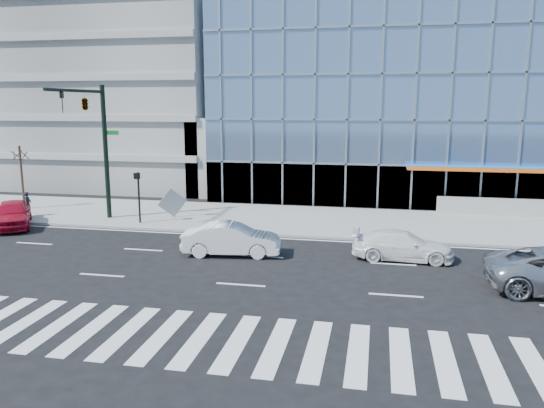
% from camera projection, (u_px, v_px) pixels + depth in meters
% --- Properties ---
extents(ground, '(160.00, 160.00, 0.00)m').
position_uv_depth(ground, '(262.00, 257.00, 24.84)').
color(ground, black).
rests_on(ground, ground).
extents(sidewalk, '(120.00, 8.00, 0.15)m').
position_uv_depth(sidewalk, '(290.00, 219.00, 32.53)').
color(sidewalk, gray).
rests_on(sidewalk, ground).
extents(theatre_building, '(42.00, 26.00, 15.00)m').
position_uv_depth(theatre_building, '(485.00, 98.00, 45.76)').
color(theatre_building, '#6785AB').
rests_on(theatre_building, ground).
extents(parking_garage, '(24.00, 24.00, 20.00)m').
position_uv_depth(parking_garage, '(120.00, 73.00, 51.89)').
color(parking_garage, gray).
rests_on(parking_garage, ground).
extents(ramp_block, '(6.00, 8.00, 6.00)m').
position_uv_depth(ramp_block, '(238.00, 155.00, 42.78)').
color(ramp_block, gray).
rests_on(ramp_block, ground).
extents(tower_backdrop, '(14.00, 14.00, 48.00)m').
position_uv_depth(tower_backdrop, '(181.00, 6.00, 93.60)').
color(tower_backdrop, gray).
rests_on(tower_backdrop, ground).
extents(traffic_signal, '(1.14, 5.74, 8.00)m').
position_uv_depth(traffic_signal, '(91.00, 120.00, 30.22)').
color(traffic_signal, black).
rests_on(traffic_signal, sidewalk).
extents(ped_signal_post, '(0.30, 0.33, 3.00)m').
position_uv_depth(ped_signal_post, '(138.00, 189.00, 30.85)').
color(ped_signal_post, black).
rests_on(ped_signal_post, sidewalk).
extents(street_tree_near, '(1.10, 1.10, 4.23)m').
position_uv_depth(street_tree_near, '(20.00, 154.00, 34.85)').
color(street_tree_near, '#332319').
rests_on(street_tree_near, sidewalk).
extents(white_suv, '(4.58, 1.89, 1.32)m').
position_uv_depth(white_suv, '(402.00, 245.00, 24.29)').
color(white_suv, white).
rests_on(white_suv, ground).
extents(white_sedan, '(4.79, 2.21, 1.52)m').
position_uv_depth(white_sedan, '(232.00, 239.00, 25.02)').
color(white_sedan, white).
rests_on(white_sedan, ground).
extents(red_sedan, '(4.11, 4.89, 1.58)m').
position_uv_depth(red_sedan, '(13.00, 214.00, 30.59)').
color(red_sedan, '#B00D25').
rests_on(red_sedan, ground).
extents(pedestrian, '(0.46, 0.62, 1.54)m').
position_uv_depth(pedestrian, '(28.00, 204.00, 32.93)').
color(pedestrian, black).
rests_on(pedestrian, sidewalk).
extents(tilted_panel, '(1.57, 1.05, 1.83)m').
position_uv_depth(tilted_panel, '(172.00, 203.00, 32.58)').
color(tilted_panel, '#9C9C9C').
rests_on(tilted_panel, sidewalk).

